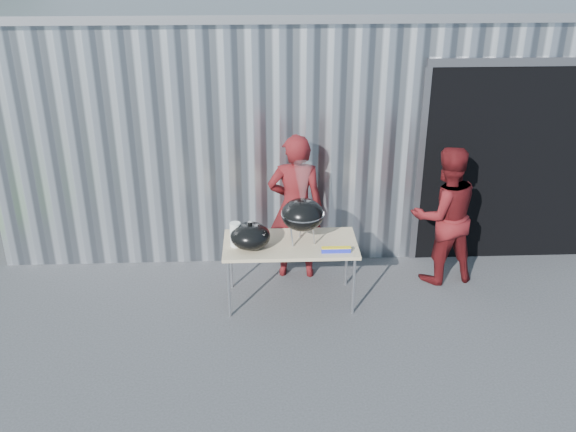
{
  "coord_description": "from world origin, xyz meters",
  "views": [
    {
      "loc": [
        0.1,
        -5.69,
        4.03
      ],
      "look_at": [
        0.39,
        0.78,
        1.05
      ],
      "focal_mm": 40.0,
      "sensor_mm": 36.0,
      "label": 1
    }
  ],
  "objects_px": {
    "kettle_grill": "(303,209)",
    "person_cook": "(295,207)",
    "folding_table": "(290,246)",
    "person_bystander": "(444,215)"
  },
  "relations": [
    {
      "from": "kettle_grill",
      "to": "folding_table",
      "type": "bearing_deg",
      "value": 179.78
    },
    {
      "from": "kettle_grill",
      "to": "person_cook",
      "type": "distance_m",
      "value": 0.67
    },
    {
      "from": "folding_table",
      "to": "person_bystander",
      "type": "xyz_separation_m",
      "value": [
        1.85,
        0.43,
        0.14
      ]
    },
    {
      "from": "person_cook",
      "to": "kettle_grill",
      "type": "bearing_deg",
      "value": 96.73
    },
    {
      "from": "folding_table",
      "to": "person_cook",
      "type": "height_order",
      "value": "person_cook"
    },
    {
      "from": "kettle_grill",
      "to": "person_cook",
      "type": "bearing_deg",
      "value": 93.9
    },
    {
      "from": "folding_table",
      "to": "kettle_grill",
      "type": "height_order",
      "value": "kettle_grill"
    },
    {
      "from": "folding_table",
      "to": "person_bystander",
      "type": "bearing_deg",
      "value": 13.09
    },
    {
      "from": "folding_table",
      "to": "person_bystander",
      "type": "relative_size",
      "value": 0.88
    },
    {
      "from": "kettle_grill",
      "to": "person_cook",
      "type": "height_order",
      "value": "person_cook"
    }
  ]
}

